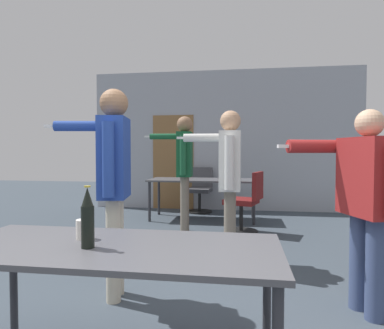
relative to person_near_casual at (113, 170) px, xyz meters
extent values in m
cube|color=#A3A8B2|center=(0.66, 4.64, 0.40)|extent=(5.72, 0.10, 2.99)
cube|color=olive|center=(-0.44, 4.59, -0.07)|extent=(0.90, 0.02, 2.05)
cube|color=#4C4C51|center=(0.40, -1.00, -0.36)|extent=(1.80, 0.77, 0.03)
cylinder|color=#2D2D33|center=(-0.44, -0.68, -0.74)|extent=(0.05, 0.05, 0.71)
cylinder|color=#2D2D33|center=(1.24, -0.68, -0.74)|extent=(0.05, 0.05, 0.71)
cube|color=#4C4C51|center=(0.35, 3.49, -0.36)|extent=(1.96, 0.80, 0.03)
cylinder|color=#2D2D33|center=(-0.57, 3.15, -0.74)|extent=(0.05, 0.05, 0.71)
cylinder|color=#2D2D33|center=(1.27, 3.15, -0.74)|extent=(0.05, 0.05, 0.71)
cylinder|color=#2D2D33|center=(-0.57, 3.84, -0.74)|extent=(0.05, 0.05, 0.71)
cylinder|color=#2D2D33|center=(1.27, 3.84, -0.74)|extent=(0.05, 0.05, 0.71)
cylinder|color=beige|center=(0.03, -0.08, -0.66)|extent=(0.12, 0.12, 0.86)
cylinder|color=beige|center=(0.00, 0.08, -0.66)|extent=(0.12, 0.12, 0.86)
cube|color=#23429E|center=(0.01, 0.00, 0.11)|extent=(0.28, 0.42, 0.68)
sphere|color=#936B4C|center=(0.01, 0.00, 0.56)|extent=(0.24, 0.24, 0.24)
cylinder|color=#23429E|center=(0.06, -0.23, 0.10)|extent=(0.09, 0.09, 0.59)
cylinder|color=#23429E|center=(-0.32, 0.19, 0.39)|extent=(0.59, 0.20, 0.09)
cube|color=white|center=(-0.63, 0.13, 0.39)|extent=(0.12, 0.06, 0.03)
cylinder|color=slate|center=(0.95, 0.96, -0.68)|extent=(0.13, 0.13, 0.83)
cylinder|color=slate|center=(0.95, 1.13, -0.68)|extent=(0.13, 0.13, 0.83)
cube|color=silver|center=(0.95, 1.04, 0.06)|extent=(0.23, 0.41, 0.65)
sphere|color=tan|center=(0.95, 1.04, 0.50)|extent=(0.23, 0.23, 0.23)
cylinder|color=silver|center=(0.95, 0.79, 0.04)|extent=(0.10, 0.10, 0.56)
cylinder|color=silver|center=(0.67, 1.30, 0.32)|extent=(0.56, 0.10, 0.10)
cube|color=white|center=(0.36, 1.30, 0.32)|extent=(0.12, 0.04, 0.03)
cylinder|color=slate|center=(0.20, 2.35, -0.66)|extent=(0.12, 0.12, 0.87)
cylinder|color=slate|center=(0.19, 2.52, -0.66)|extent=(0.12, 0.12, 0.87)
cube|color=#195633|center=(0.20, 2.43, 0.12)|extent=(0.24, 0.40, 0.68)
sphere|color=#936B4C|center=(0.20, 2.43, 0.58)|extent=(0.24, 0.24, 0.24)
cylinder|color=#195633|center=(0.21, 2.19, 0.11)|extent=(0.09, 0.09, 0.59)
cylinder|color=#195633|center=(-0.12, 2.66, 0.40)|extent=(0.60, 0.13, 0.09)
cube|color=white|center=(-0.44, 2.64, 0.40)|extent=(0.12, 0.04, 0.03)
cylinder|color=#3D4C75|center=(2.07, -0.08, -0.71)|extent=(0.14, 0.14, 0.76)
cylinder|color=#3D4C75|center=(2.01, 0.10, -0.71)|extent=(0.14, 0.14, 0.76)
cube|color=maroon|center=(2.04, 0.01, -0.03)|extent=(0.39, 0.52, 0.60)
sphere|color=#DBAD89|center=(2.04, 0.01, 0.37)|extent=(0.21, 0.21, 0.21)
cylinder|color=maroon|center=(1.70, 0.20, 0.20)|extent=(0.53, 0.26, 0.11)
cube|color=white|center=(1.43, 0.12, 0.20)|extent=(0.13, 0.07, 0.03)
cylinder|color=black|center=(0.20, 4.22, -1.08)|extent=(0.52, 0.52, 0.03)
cylinder|color=black|center=(0.20, 4.22, -0.87)|extent=(0.06, 0.06, 0.39)
cube|color=#4C4C51|center=(0.20, 4.22, -0.64)|extent=(0.50, 0.50, 0.08)
cube|color=#4C4C51|center=(0.22, 4.47, -0.39)|extent=(0.44, 0.10, 0.42)
cylinder|color=black|center=(1.06, 2.56, -1.08)|extent=(0.52, 0.52, 0.03)
cylinder|color=black|center=(1.06, 2.56, -0.86)|extent=(0.06, 0.06, 0.42)
cube|color=maroon|center=(1.06, 2.56, -0.61)|extent=(0.58, 0.58, 0.08)
cube|color=maroon|center=(1.31, 2.48, -0.36)|extent=(0.19, 0.44, 0.42)
cylinder|color=black|center=(0.29, -1.08, -0.24)|extent=(0.07, 0.07, 0.22)
cone|color=black|center=(0.29, -1.08, -0.08)|extent=(0.06, 0.06, 0.10)
cylinder|color=gold|center=(0.29, -1.08, -0.03)|extent=(0.03, 0.03, 0.01)
cylinder|color=silver|center=(0.18, -0.91, -0.29)|extent=(0.09, 0.09, 0.11)
camera|label=1|loc=(1.10, -2.75, 0.16)|focal=32.00mm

